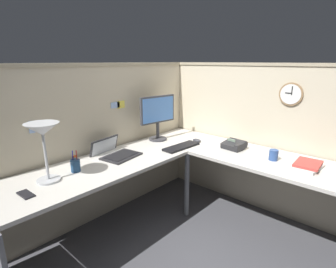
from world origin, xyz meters
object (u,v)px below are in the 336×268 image
(laptop, at_px, (114,153))
(computer_mouse, at_px, (197,140))
(book_stack, at_px, (307,165))
(coffee_mug, at_px, (274,155))
(wall_clock, at_px, (291,94))
(desk_lamp_dome, at_px, (43,134))
(cell_phone, at_px, (26,194))
(monitor, at_px, (158,114))
(office_phone, at_px, (234,145))
(keyboard, at_px, (181,147))
(pen_cup, at_px, (75,165))

(laptop, xyz_separation_m, computer_mouse, (0.88, -0.34, -0.01))
(book_stack, height_order, coffee_mug, coffee_mug)
(book_stack, distance_m, wall_clock, 0.70)
(desk_lamp_dome, bearing_deg, computer_mouse, -8.84)
(cell_phone, relative_size, book_stack, 0.48)
(monitor, relative_size, computer_mouse, 4.81)
(computer_mouse, bearing_deg, coffee_mug, -89.33)
(office_phone, relative_size, wall_clock, 1.01)
(keyboard, relative_size, book_stack, 1.44)
(monitor, distance_m, desk_lamp_dome, 1.33)
(coffee_mug, bearing_deg, pen_cup, 140.51)
(monitor, height_order, desk_lamp_dome, monitor)
(cell_phone, bearing_deg, keyboard, -8.42)
(book_stack, xyz_separation_m, wall_clock, (0.34, 0.30, 0.54))
(laptop, relative_size, keyboard, 1.00)
(wall_clock, bearing_deg, pen_cup, 147.41)
(book_stack, bearing_deg, computer_mouse, 91.14)
(desk_lamp_dome, relative_size, coffee_mug, 4.64)
(laptop, bearing_deg, pen_cup, -168.96)
(laptop, relative_size, cell_phone, 2.98)
(coffee_mug, xyz_separation_m, wall_clock, (0.35, 0.02, 0.51))
(office_phone, xyz_separation_m, book_stack, (-0.04, -0.69, -0.02))
(coffee_mug, bearing_deg, laptop, 126.85)
(pen_cup, bearing_deg, wall_clock, -32.59)
(cell_phone, height_order, office_phone, office_phone)
(laptop, relative_size, pen_cup, 2.38)
(desk_lamp_dome, relative_size, pen_cup, 2.47)
(keyboard, distance_m, book_stack, 1.16)
(pen_cup, bearing_deg, keyboard, -13.58)
(pen_cup, xyz_separation_m, coffee_mug, (1.33, -1.10, -0.00))
(monitor, height_order, wall_clock, wall_clock)
(desk_lamp_dome, distance_m, office_phone, 1.77)
(pen_cup, xyz_separation_m, cell_phone, (-0.43, -0.11, -0.05))
(office_phone, bearing_deg, coffee_mug, -96.72)
(computer_mouse, relative_size, cell_phone, 0.72)
(wall_clock, bearing_deg, office_phone, 127.29)
(desk_lamp_dome, bearing_deg, coffee_mug, -34.85)
(coffee_mug, distance_m, wall_clock, 0.62)
(laptop, xyz_separation_m, desk_lamp_dome, (-0.67, -0.10, 0.34))
(book_stack, height_order, wall_clock, wall_clock)
(cell_phone, bearing_deg, desk_lamp_dome, 23.54)
(office_phone, height_order, coffee_mug, office_phone)
(desk_lamp_dome, distance_m, coffee_mug, 1.92)
(computer_mouse, height_order, pen_cup, pen_cup)
(keyboard, height_order, office_phone, office_phone)
(keyboard, xyz_separation_m, desk_lamp_dome, (-1.27, 0.24, 0.35))
(computer_mouse, xyz_separation_m, pen_cup, (-1.32, 0.25, 0.04))
(desk_lamp_dome, relative_size, book_stack, 1.49)
(keyboard, distance_m, desk_lamp_dome, 1.34)
(monitor, xyz_separation_m, wall_clock, (0.59, -1.20, 0.27))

